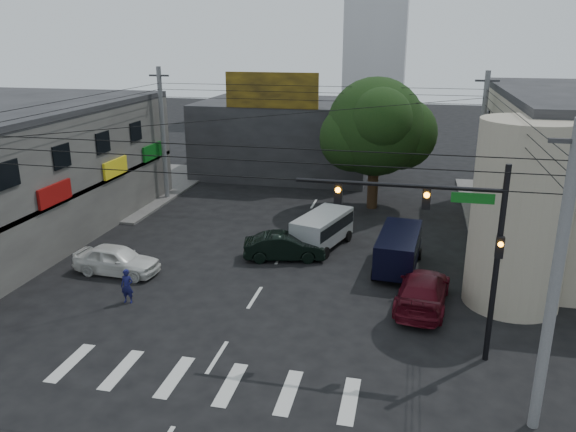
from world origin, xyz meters
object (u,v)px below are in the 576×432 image
(utility_pole_near_right, at_px, (555,286))
(navy_van, at_px, (398,251))
(traffic_officer, at_px, (127,286))
(maroon_sedan, at_px, (423,290))
(traffic_gantry, at_px, (449,230))
(white_compact, at_px, (117,260))
(dark_sedan, at_px, (284,247))
(street_tree, at_px, (376,127))
(silver_minivan, at_px, (322,231))
(utility_pole_far_left, at_px, (163,135))
(utility_pole_far_right, at_px, (480,147))

(utility_pole_near_right, relative_size, navy_van, 1.85)
(utility_pole_near_right, bearing_deg, traffic_officer, 162.94)
(maroon_sedan, bearing_deg, traffic_gantry, 104.67)
(white_compact, bearing_deg, dark_sedan, -60.80)
(dark_sedan, relative_size, white_compact, 1.02)
(street_tree, height_order, maroon_sedan, street_tree)
(traffic_gantry, bearing_deg, dark_sedan, 134.34)
(maroon_sedan, distance_m, navy_van, 4.02)
(street_tree, relative_size, white_compact, 2.00)
(white_compact, relative_size, silver_minivan, 0.93)
(utility_pole_far_left, height_order, white_compact, utility_pole_far_left)
(utility_pole_far_left, height_order, dark_sedan, utility_pole_far_left)
(utility_pole_far_left, bearing_deg, traffic_officer, -71.56)
(utility_pole_far_right, relative_size, navy_van, 1.85)
(utility_pole_far_right, bearing_deg, utility_pole_far_left, 180.00)
(white_compact, relative_size, navy_van, 0.88)
(traffic_gantry, xyz_separation_m, traffic_officer, (-13.11, 1.35, -4.06))
(navy_van, height_order, traffic_officer, navy_van)
(utility_pole_far_left, distance_m, dark_sedan, 14.74)
(utility_pole_near_right, bearing_deg, silver_minivan, 122.65)
(traffic_gantry, height_order, white_compact, traffic_gantry)
(silver_minivan, height_order, traffic_officer, silver_minivan)
(street_tree, bearing_deg, utility_pole_far_left, -176.05)
(utility_pole_far_left, relative_size, utility_pole_far_right, 1.00)
(traffic_gantry, xyz_separation_m, navy_van, (-1.73, 7.63, -3.86))
(utility_pole_far_right, xyz_separation_m, navy_van, (-4.41, -9.37, -3.63))
(dark_sedan, distance_m, white_compact, 8.40)
(white_compact, relative_size, traffic_officer, 2.82)
(maroon_sedan, bearing_deg, navy_van, -66.52)
(traffic_gantry, height_order, utility_pole_far_left, utility_pole_far_left)
(utility_pole_far_left, height_order, maroon_sedan, utility_pole_far_left)
(maroon_sedan, xyz_separation_m, silver_minivan, (-5.37, 6.12, 0.20))
(street_tree, distance_m, dark_sedan, 11.93)
(silver_minivan, bearing_deg, utility_pole_far_right, -33.92)
(utility_pole_near_right, height_order, utility_pole_far_right, same)
(white_compact, bearing_deg, traffic_officer, -140.07)
(dark_sedan, bearing_deg, traffic_gantry, -148.83)
(silver_minivan, bearing_deg, utility_pole_near_right, -130.76)
(utility_pole_far_right, distance_m, dark_sedan, 14.35)
(navy_van, distance_m, traffic_officer, 12.99)
(traffic_officer, bearing_deg, silver_minivan, 47.19)
(street_tree, relative_size, dark_sedan, 1.96)
(traffic_gantry, relative_size, dark_sedan, 1.63)
(utility_pole_far_right, xyz_separation_m, dark_sedan, (-10.23, -9.27, -3.91))
(street_tree, height_order, dark_sedan, street_tree)
(utility_pole_near_right, xyz_separation_m, dark_sedan, (-10.23, 11.23, -3.91))
(dark_sedan, relative_size, silver_minivan, 0.95)
(street_tree, distance_m, traffic_gantry, 18.42)
(silver_minivan, bearing_deg, utility_pole_far_left, 76.85)
(utility_pole_near_right, height_order, maroon_sedan, utility_pole_near_right)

